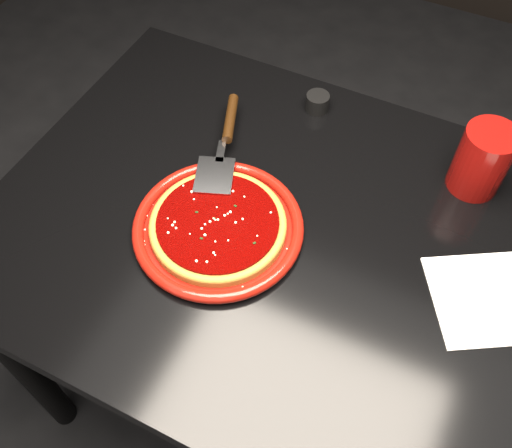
{
  "coord_description": "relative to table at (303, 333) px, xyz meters",
  "views": [
    {
      "loc": [
        0.15,
        -0.55,
        1.58
      ],
      "look_at": [
        -0.11,
        -0.02,
        0.77
      ],
      "focal_mm": 40.0,
      "sensor_mm": 36.0,
      "label": 1
    }
  ],
  "objects": [
    {
      "name": "cup",
      "position": [
        0.21,
        0.25,
        0.44
      ],
      "size": [
        0.12,
        0.12,
        0.13
      ],
      "primitive_type": "cylinder",
      "rotation": [
        0.0,
        0.0,
        0.37
      ],
      "color": "maroon",
      "rests_on": "table"
    },
    {
      "name": "pizza_server",
      "position": [
        -0.24,
        0.11,
        0.41
      ],
      "size": [
        0.18,
        0.31,
        0.02
      ],
      "primitive_type": null,
      "rotation": [
        0.0,
        0.0,
        0.37
      ],
      "color": "silver",
      "rests_on": "plate"
    },
    {
      "name": "table",
      "position": [
        0.0,
        0.0,
        0.0
      ],
      "size": [
        1.2,
        0.8,
        0.75
      ],
      "primitive_type": "cube",
      "color": "black",
      "rests_on": "floor"
    },
    {
      "name": "napkin_a",
      "position": [
        0.29,
        0.02,
        0.38
      ],
      "size": [
        0.23,
        0.23,
        0.0
      ],
      "primitive_type": "cube",
      "rotation": [
        0.0,
        0.0,
        0.53
      ],
      "color": "white",
      "rests_on": "table"
    },
    {
      "name": "parmesan_dusting",
      "position": [
        -0.17,
        -0.05,
        0.41
      ],
      "size": [
        0.21,
        0.21,
        0.01
      ],
      "primitive_type": null,
      "color": "beige",
      "rests_on": "plate"
    },
    {
      "name": "pizza_sauce",
      "position": [
        -0.17,
        -0.05,
        0.4
      ],
      "size": [
        0.29,
        0.29,
        0.01
      ],
      "primitive_type": "cylinder",
      "rotation": [
        0.0,
        0.0,
        -0.42
      ],
      "color": "#610200",
      "rests_on": "plate"
    },
    {
      "name": "basil_flecks",
      "position": [
        -0.17,
        -0.05,
        0.41
      ],
      "size": [
        0.19,
        0.19,
        0.0
      ],
      "primitive_type": null,
      "color": "black",
      "rests_on": "plate"
    },
    {
      "name": "ramekin",
      "position": [
        -0.13,
        0.31,
        0.39
      ],
      "size": [
        0.06,
        0.06,
        0.04
      ],
      "primitive_type": "cylinder",
      "rotation": [
        0.0,
        0.0,
        -0.31
      ],
      "color": "black",
      "rests_on": "table"
    },
    {
      "name": "floor",
      "position": [
        0.0,
        0.0,
        -0.38
      ],
      "size": [
        4.0,
        4.0,
        0.01
      ],
      "primitive_type": "cube",
      "color": "black",
      "rests_on": "ground"
    },
    {
      "name": "plate",
      "position": [
        -0.17,
        -0.05,
        0.39
      ],
      "size": [
        0.4,
        0.4,
        0.02
      ],
      "primitive_type": "cylinder",
      "rotation": [
        0.0,
        0.0,
        -0.42
      ],
      "color": "maroon",
      "rests_on": "table"
    },
    {
      "name": "pizza_crust",
      "position": [
        -0.17,
        -0.05,
        0.39
      ],
      "size": [
        0.32,
        0.32,
        0.01
      ],
      "primitive_type": "cylinder",
      "rotation": [
        0.0,
        0.0,
        -0.42
      ],
      "color": "brown",
      "rests_on": "plate"
    },
    {
      "name": "pizza_crust_rim",
      "position": [
        -0.17,
        -0.05,
        0.4
      ],
      "size": [
        0.32,
        0.32,
        0.02
      ],
      "primitive_type": "torus",
      "rotation": [
        0.0,
        0.0,
        -0.42
      ],
      "color": "brown",
      "rests_on": "plate"
    }
  ]
}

